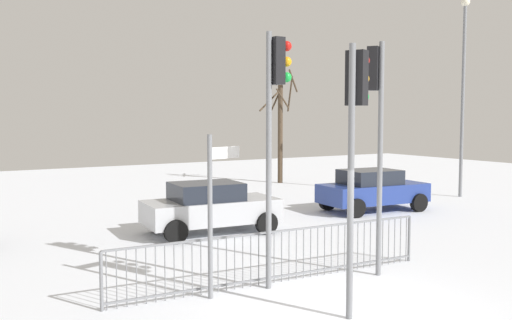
{
  "coord_description": "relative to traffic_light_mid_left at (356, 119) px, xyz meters",
  "views": [
    {
      "loc": [
        -6.33,
        -7.5,
        3.4
      ],
      "look_at": [
        0.34,
        3.5,
        2.39
      ],
      "focal_mm": 40.47,
      "sensor_mm": 36.0,
      "label": 1
    }
  ],
  "objects": [
    {
      "name": "car_silver_mid",
      "position": [
        1.01,
        7.39,
        -2.57
      ],
      "size": [
        3.93,
        2.19,
        1.47
      ],
      "rotation": [
        0.0,
        0.0,
        -0.08
      ],
      "color": "#B2B5BA",
      "rests_on": "ground"
    },
    {
      "name": "street_lamp",
      "position": [
        13.27,
        8.66,
        1.54
      ],
      "size": [
        0.36,
        0.36,
        8.15
      ],
      "color": "slate",
      "rests_on": "ground"
    },
    {
      "name": "car_blue_far",
      "position": [
        7.65,
        7.87,
        -2.57
      ],
      "size": [
        3.92,
        2.18,
        1.47
      ],
      "rotation": [
        0.0,
        0.0,
        -0.08
      ],
      "color": "navy",
      "rests_on": "ground"
    },
    {
      "name": "traffic_light_mid_left",
      "position": [
        0.0,
        0.0,
        0.0
      ],
      "size": [
        0.54,
        0.39,
        4.55
      ],
      "rotation": [
        0.0,
        0.0,
        5.11
      ],
      "color": "slate",
      "rests_on": "ground"
    },
    {
      "name": "ground_plane",
      "position": [
        -0.0,
        0.22,
        -3.33
      ],
      "size": [
        60.0,
        60.0,
        0.0
      ],
      "primitive_type": "plane",
      "color": "white"
    },
    {
      "name": "direction_sign_post",
      "position": [
        -1.58,
        2.11,
        -1.63
      ],
      "size": [
        0.77,
        0.25,
        3.04
      ],
      "rotation": [
        0.0,
        0.0,
        0.27
      ],
      "color": "slate",
      "rests_on": "ground"
    },
    {
      "name": "bare_tree_left",
      "position": [
        9.59,
        16.63,
        -0.38
      ],
      "size": [
        1.88,
        1.9,
        5.58
      ],
      "color": "#473828",
      "rests_on": "ground"
    },
    {
      "name": "pedestrian_guard_railing",
      "position": [
        -0.01,
        2.3,
        -2.78
      ],
      "size": [
        7.19,
        0.35,
        1.07
      ],
      "rotation": [
        0.0,
        0.0,
        -0.04
      ],
      "color": "slate",
      "rests_on": "ground"
    },
    {
      "name": "traffic_light_foreground_right",
      "position": [
        2.04,
        1.76,
        0.25
      ],
      "size": [
        0.43,
        0.5,
        4.91
      ],
      "rotation": [
        0.0,
        0.0,
        0.59
      ],
      "color": "slate",
      "rests_on": "ground"
    },
    {
      "name": "traffic_light_rear_right",
      "position": [
        -0.24,
        2.07,
        0.3
      ],
      "size": [
        0.57,
        0.33,
        4.98
      ],
      "rotation": [
        0.0,
        0.0,
        4.74
      ],
      "color": "slate",
      "rests_on": "ground"
    }
  ]
}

